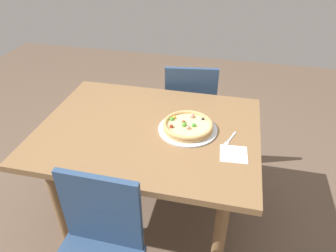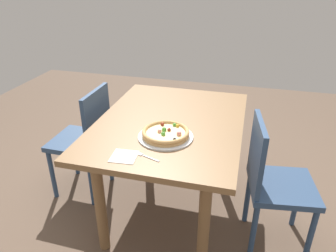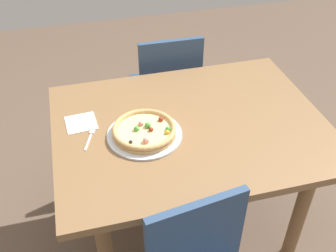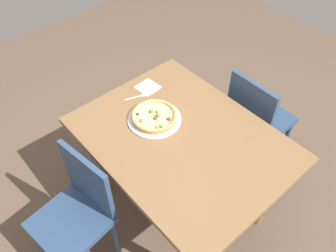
{
  "view_description": "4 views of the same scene",
  "coord_description": "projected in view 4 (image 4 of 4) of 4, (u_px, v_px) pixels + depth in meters",
  "views": [
    {
      "loc": [
        -0.44,
        1.42,
        1.79
      ],
      "look_at": [
        -0.11,
        -0.02,
        0.78
      ],
      "focal_mm": 33.18,
      "sensor_mm": 36.0,
      "label": 1
    },
    {
      "loc": [
        -1.87,
        -0.48,
        1.7
      ],
      "look_at": [
        -0.11,
        -0.02,
        0.78
      ],
      "focal_mm": 33.97,
      "sensor_mm": 36.0,
      "label": 2
    },
    {
      "loc": [
        -0.47,
        -1.39,
        1.91
      ],
      "look_at": [
        -0.11,
        -0.02,
        0.78
      ],
      "focal_mm": 42.58,
      "sensor_mm": 36.0,
      "label": 3
    },
    {
      "loc": [
        0.97,
        -0.96,
        2.32
      ],
      "look_at": [
        -0.11,
        -0.02,
        0.78
      ],
      "focal_mm": 36.8,
      "sensor_mm": 36.0,
      "label": 4
    }
  ],
  "objects": [
    {
      "name": "pizza",
      "position": [
        154.0,
        116.0,
        2.16
      ],
      "size": [
        0.29,
        0.29,
        0.05
      ],
      "color": "tan",
      "rests_on": "plate"
    },
    {
      "name": "napkin",
      "position": [
        148.0,
        87.0,
        2.39
      ],
      "size": [
        0.15,
        0.15,
        0.0
      ],
      "primitive_type": "cube",
      "rotation": [
        0.0,
        0.0,
        0.07
      ],
      "color": "white",
      "rests_on": "dining_table"
    },
    {
      "name": "dining_table",
      "position": [
        182.0,
        149.0,
        2.15
      ],
      "size": [
        1.27,
        0.97,
        0.76
      ],
      "color": "olive",
      "rests_on": "ground"
    },
    {
      "name": "ground_plane",
      "position": [
        179.0,
        203.0,
        2.63
      ],
      "size": [
        6.0,
        6.0,
        0.0
      ],
      "primitive_type": "plane",
      "color": "brown"
    },
    {
      "name": "fork",
      "position": [
        138.0,
        96.0,
        2.32
      ],
      "size": [
        0.07,
        0.16,
        0.0
      ],
      "rotation": [
        0.0,
        0.0,
        1.23
      ],
      "color": "silver",
      "rests_on": "dining_table"
    },
    {
      "name": "chair_near",
      "position": [
        78.0,
        212.0,
        2.02
      ],
      "size": [
        0.45,
        0.45,
        0.9
      ],
      "rotation": [
        0.0,
        0.0,
        3.28
      ],
      "color": "navy",
      "rests_on": "ground"
    },
    {
      "name": "plate",
      "position": [
        154.0,
        119.0,
        2.18
      ],
      "size": [
        0.34,
        0.34,
        0.01
      ],
      "primitive_type": "cylinder",
      "color": "silver",
      "rests_on": "dining_table"
    },
    {
      "name": "chair_far",
      "position": [
        256.0,
        119.0,
        2.55
      ],
      "size": [
        0.41,
        0.41,
        0.9
      ],
      "rotation": [
        0.0,
        0.0,
        -0.02
      ],
      "color": "navy",
      "rests_on": "ground"
    }
  ]
}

